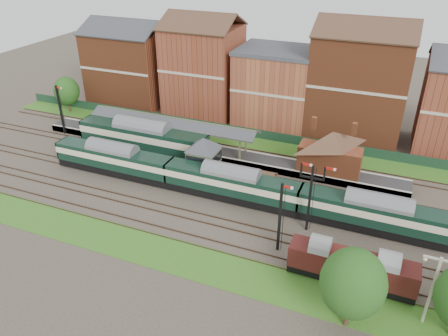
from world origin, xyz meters
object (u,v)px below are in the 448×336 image
at_px(signal_box, 204,158).
at_px(goods_van_a, 319,258).
at_px(semaphore_bracket, 311,194).
at_px(dmu_train, 231,183).
at_px(platform_railcar, 143,138).

distance_m(signal_box, goods_van_a, 21.40).
relative_size(semaphore_bracket, dmu_train, 0.16).
relative_size(signal_box, dmu_train, 0.12).
relative_size(dmu_train, goods_van_a, 9.21).
bearing_deg(dmu_train, signal_box, 147.37).
distance_m(semaphore_bracket, goods_van_a, 7.47).
bearing_deg(signal_box, goods_van_a, -34.99).
bearing_deg(platform_railcar, signal_box, -16.26).
height_order(signal_box, dmu_train, signal_box).
relative_size(dmu_train, platform_railcar, 2.55).
xyz_separation_m(dmu_train, platform_railcar, (-16.22, 6.50, 0.37)).
distance_m(dmu_train, goods_van_a, 15.35).
distance_m(semaphore_bracket, dmu_train, 10.54).
relative_size(signal_box, platform_railcar, 0.30).
xyz_separation_m(semaphore_bracket, goods_van_a, (2.46, -6.50, -2.73)).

